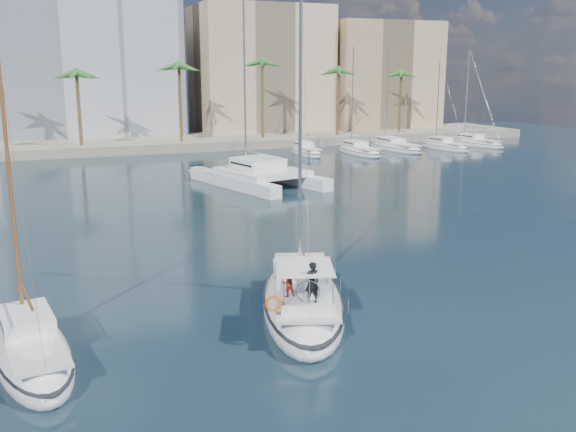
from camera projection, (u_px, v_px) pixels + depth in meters
name	position (u px, v px, depth m)	size (l,w,h in m)	color
ground	(307.00, 290.00, 31.40)	(160.00, 160.00, 0.00)	black
quay	(129.00, 145.00, 86.54)	(120.00, 14.00, 1.20)	gray
building_modern	(25.00, 44.00, 90.11)	(42.00, 16.00, 28.00)	white
building_beige	(260.00, 73.00, 100.49)	(20.00, 14.00, 20.00)	#C9B590
building_tan_right	(378.00, 79.00, 106.08)	(18.00, 12.00, 18.00)	tan
palm_centre	(129.00, 71.00, 80.75)	(3.60, 3.60, 12.30)	brown
palm_right	(368.00, 71.00, 92.95)	(3.60, 3.60, 12.30)	brown
main_sloop	(303.00, 300.00, 28.51)	(7.07, 11.72, 16.59)	white
small_sloop	(31.00, 351.00, 23.57)	(3.73, 8.70, 12.10)	white
catamaran	(259.00, 172.00, 59.62)	(10.17, 14.97, 19.71)	white
seagull	(319.00, 284.00, 31.06)	(0.95, 0.41, 0.17)	silver
moored_yacht_a	(306.00, 154.00, 81.16)	(2.72, 9.35, 11.90)	white
moored_yacht_b	(359.00, 154.00, 81.69)	(3.14, 10.78, 13.72)	white
moored_yacht_c	(395.00, 150.00, 85.83)	(3.55, 12.21, 15.54)	white
moored_yacht_d	(444.00, 149.00, 86.35)	(2.72, 9.35, 11.90)	white
moored_yacht_e	(475.00, 146.00, 90.50)	(3.14, 10.78, 13.72)	white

